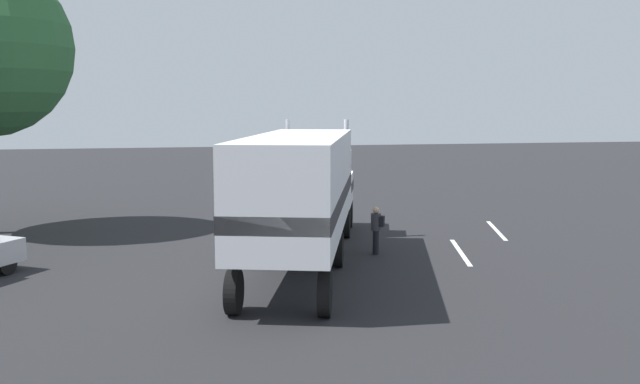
{
  "coord_description": "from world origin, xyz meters",
  "views": [
    {
      "loc": [
        -27.1,
        6.35,
        5.0
      ],
      "look_at": [
        -0.17,
        0.36,
        1.6
      ],
      "focal_mm": 39.24,
      "sensor_mm": 36.0,
      "label": 1
    }
  ],
  "objects": [
    {
      "name": "lane_stripe_near",
      "position": [
        -5.1,
        -3.5,
        0.01
      ],
      "size": [
        4.28,
        1.34,
        0.01
      ],
      "primitive_type": "cube",
      "rotation": [
        0.0,
        0.0,
        -0.27
      ],
      "color": "silver",
      "rests_on": "ground_plane"
    },
    {
      "name": "lane_stripe_mid",
      "position": [
        -1.48,
        -6.66,
        0.01
      ],
      "size": [
        4.25,
        1.47,
        0.01
      ],
      "primitive_type": "cube",
      "rotation": [
        0.0,
        0.0,
        -0.3
      ],
      "color": "silver",
      "rests_on": "ground_plane"
    },
    {
      "name": "semi_truck",
      "position": [
        -5.87,
        2.17,
        2.52
      ],
      "size": [
        14.24,
        6.71,
        4.5
      ],
      "color": "white",
      "rests_on": "ground_plane"
    },
    {
      "name": "ground_plane",
      "position": [
        0.0,
        0.0,
        0.0
      ],
      "size": [
        120.0,
        120.0,
        0.0
      ],
      "primitive_type": "plane",
      "color": "#232326"
    },
    {
      "name": "person_bystander",
      "position": [
        -4.79,
        -0.57,
        0.89
      ],
      "size": [
        0.42,
        0.48,
        1.63
      ],
      "color": "black",
      "rests_on": "ground_plane"
    }
  ]
}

